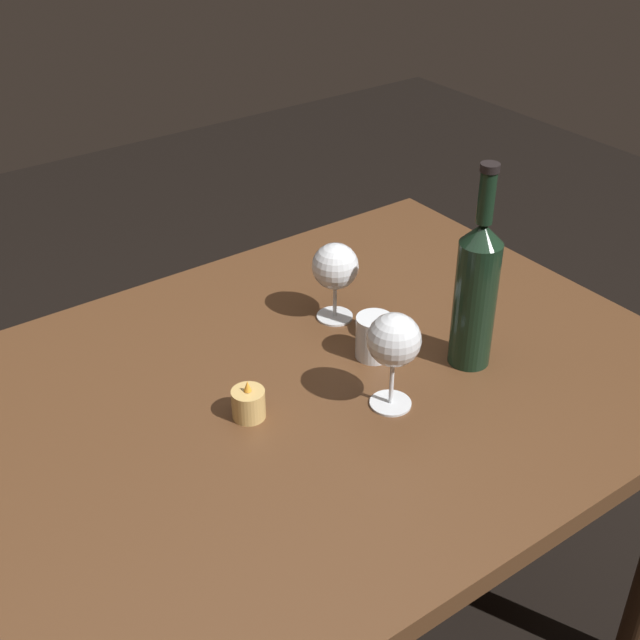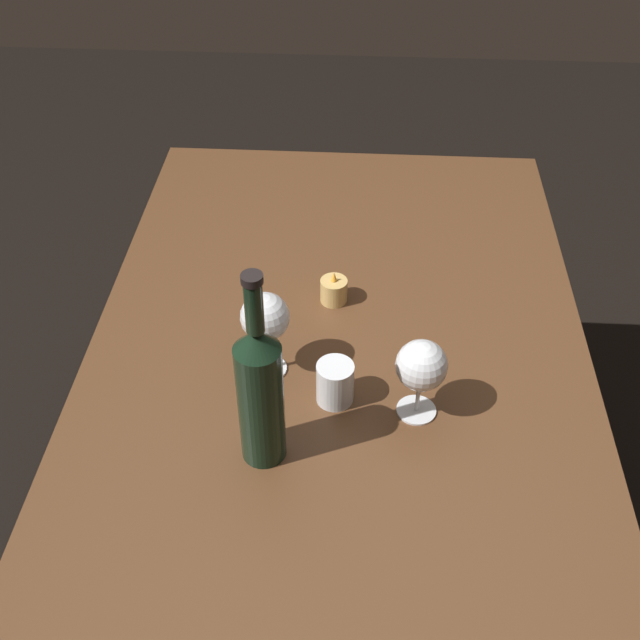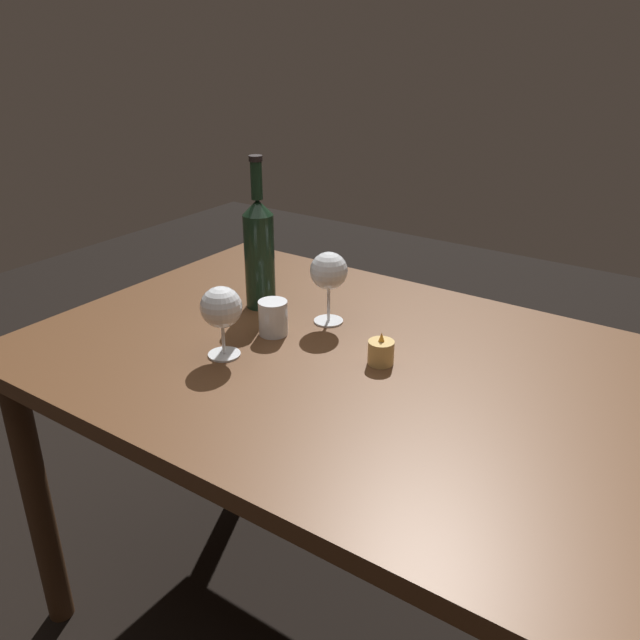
{
  "view_description": "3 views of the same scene",
  "coord_description": "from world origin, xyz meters",
  "views": [
    {
      "loc": [
        0.59,
        0.91,
        1.57
      ],
      "look_at": [
        -0.06,
        0.0,
        0.85
      ],
      "focal_mm": 47.7,
      "sensor_mm": 36.0,
      "label": 1
    },
    {
      "loc": [
        -1.08,
        -0.03,
        1.72
      ],
      "look_at": [
        -0.06,
        0.03,
        0.81
      ],
      "focal_mm": 44.31,
      "sensor_mm": 36.0,
      "label": 2
    },
    {
      "loc": [
        0.64,
        -1.0,
        1.36
      ],
      "look_at": [
        -0.07,
        0.02,
        0.79
      ],
      "focal_mm": 36.94,
      "sensor_mm": 36.0,
      "label": 3
    }
  ],
  "objects": [
    {
      "name": "wine_bottle",
      "position": [
        -0.3,
        0.11,
        0.88
      ],
      "size": [
        0.07,
        0.07,
        0.35
      ],
      "color": "black",
      "rests_on": "dining_table"
    },
    {
      "name": "dining_table",
      "position": [
        0.0,
        0.0,
        0.65
      ],
      "size": [
        1.3,
        0.9,
        0.74
      ],
      "color": "#56351E",
      "rests_on": "ground"
    },
    {
      "name": "votive_candle",
      "position": [
        0.08,
        0.01,
        0.76
      ],
      "size": [
        0.05,
        0.05,
        0.07
      ],
      "color": "#DBB266",
      "rests_on": "dining_table"
    },
    {
      "name": "wine_glass_left",
      "position": [
        -0.11,
        0.12,
        0.86
      ],
      "size": [
        0.08,
        0.08,
        0.16
      ],
      "color": "white",
      "rests_on": "dining_table"
    },
    {
      "name": "wine_glass_right",
      "position": [
        -0.2,
        -0.14,
        0.84
      ],
      "size": [
        0.08,
        0.08,
        0.15
      ],
      "color": "white",
      "rests_on": "dining_table"
    },
    {
      "name": "ground_plane",
      "position": [
        0.0,
        0.0,
        0.0
      ],
      "size": [
        6.0,
        6.0,
        0.0
      ],
      "primitive_type": "plane",
      "color": "black"
    },
    {
      "name": "water_tumbler",
      "position": [
        -0.18,
        -0.0,
        0.77
      ],
      "size": [
        0.06,
        0.06,
        0.08
      ],
      "color": "white",
      "rests_on": "dining_table"
    }
  ]
}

